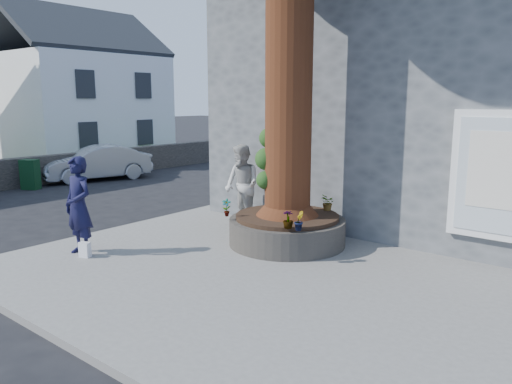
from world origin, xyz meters
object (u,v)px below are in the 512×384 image
Objects in this scene: planter at (287,230)px; a_board_sign at (30,174)px; woman at (242,185)px; man at (79,206)px; car_silver at (97,163)px.

a_board_sign is at bearing 179.09° from planter.
woman is (-1.69, 0.60, 0.63)m from planter.
a_board_sign is at bearing -161.38° from woman.
man reaches higher than car_silver.
man is 8.60m from a_board_sign.
man reaches higher than a_board_sign.
car_silver is 2.55m from a_board_sign.
woman is 8.95m from a_board_sign.
woman is at bearing 160.46° from planter.
man is at bearing -88.78° from woman.
a_board_sign is at bearing -71.87° from car_silver.
planter is at bearing -28.93° from a_board_sign.
man is 0.99× the size of woman.
man is 1.83× the size of a_board_sign.
a_board_sign is (-8.92, -0.43, -0.55)m from woman.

